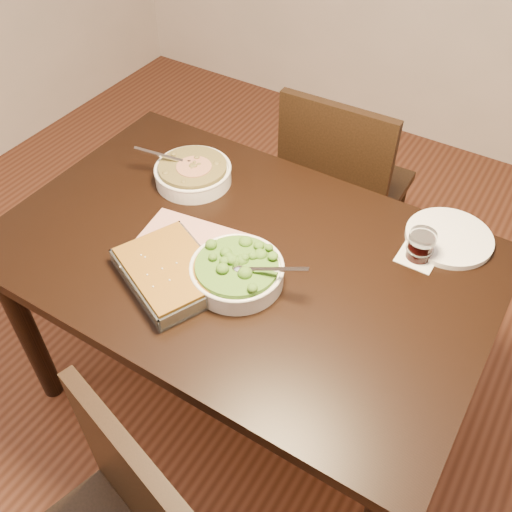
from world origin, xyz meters
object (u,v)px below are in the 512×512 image
at_px(wine_tumbler, 421,245).
at_px(stew_bowl, 193,173).
at_px(table, 241,274).
at_px(dinner_plate, 449,237).
at_px(baking_dish, 170,272).
at_px(broccoli_bowl, 237,271).
at_px(chair_far, 341,184).

bearing_deg(wine_tumbler, stew_bowl, -175.89).
distance_m(table, stew_bowl, 0.38).
bearing_deg(dinner_plate, baking_dish, -137.01).
distance_m(table, broccoli_bowl, 0.17).
distance_m(stew_bowl, chair_far, 0.66).
xyz_separation_m(table, chair_far, (-0.01, 0.72, -0.14)).
height_order(broccoli_bowl, baking_dish, broccoli_bowl).
bearing_deg(table, baking_dish, -118.50).
bearing_deg(broccoli_bowl, stew_bowl, 141.10).
relative_size(stew_bowl, chair_far, 0.29).
height_order(table, wine_tumbler, wine_tumbler).
xyz_separation_m(broccoli_bowl, wine_tumbler, (0.38, 0.34, 0.01)).
bearing_deg(dinner_plate, stew_bowl, -168.01).
bearing_deg(wine_tumbler, table, -150.57).
bearing_deg(table, broccoli_bowl, -61.42).
bearing_deg(chair_far, dinner_plate, 142.03).
relative_size(dinner_plate, chair_far, 0.27).
height_order(table, chair_far, chair_far).
relative_size(table, dinner_plate, 5.61).
relative_size(broccoli_bowl, dinner_plate, 1.14).
bearing_deg(dinner_plate, table, -143.44).
bearing_deg(baking_dish, stew_bowl, 142.83).
relative_size(stew_bowl, dinner_plate, 1.04).
distance_m(table, dinner_plate, 0.61).
bearing_deg(broccoli_bowl, baking_dish, -149.74).
relative_size(broccoli_bowl, wine_tumbler, 3.33).
bearing_deg(baking_dish, dinner_plate, 67.59).
xyz_separation_m(broccoli_bowl, chair_far, (-0.06, 0.82, -0.27)).
height_order(baking_dish, wine_tumbler, wine_tumbler).
bearing_deg(stew_bowl, wine_tumbler, 4.11).
distance_m(table, wine_tumbler, 0.52).
bearing_deg(stew_bowl, dinner_plate, 11.99).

